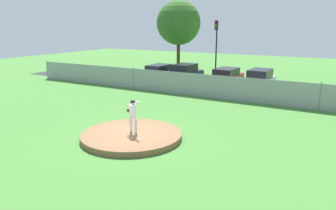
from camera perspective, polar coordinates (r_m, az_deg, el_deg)
name	(u,v)px	position (r m, az deg, el deg)	size (l,w,h in m)	color
ground_plane	(188,110)	(20.24, 3.65, -0.89)	(80.00, 80.00, 0.00)	#427A33
asphalt_strip	(233,88)	(27.93, 11.47, 3.01)	(44.00, 7.00, 0.01)	#2B2B2D
pitchers_mound	(132,136)	(15.29, -6.48, -5.41)	(4.74, 4.74, 0.26)	brown
pitcher_youth	(133,113)	(14.97, -6.25, -1.45)	(0.82, 0.32, 1.63)	silver
baseball	(132,138)	(14.47, -6.42, -5.83)	(0.07, 0.07, 0.07)	white
chainlink_fence	(213,87)	(23.62, 8.02, 3.27)	(35.52, 0.07, 1.80)	gray
parked_car_navy	(184,74)	(29.69, 2.89, 5.52)	(2.00, 4.46, 1.74)	#161E4C
parked_car_red	(226,78)	(28.31, 10.25, 4.78)	(1.90, 4.47, 1.59)	#A81919
parked_car_champagne	(159,73)	(30.83, -1.67, 5.70)	(1.78, 4.43, 1.54)	tan
parked_car_white	(260,80)	(27.54, 15.95, 4.28)	(1.82, 4.42, 1.68)	silver
traffic_light_near	(216,40)	(32.48, 8.55, 11.38)	(0.28, 0.46, 5.63)	black
tree_leaning_west	(179,23)	(40.19, 1.89, 14.36)	(5.35, 5.35, 8.14)	#4C331E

